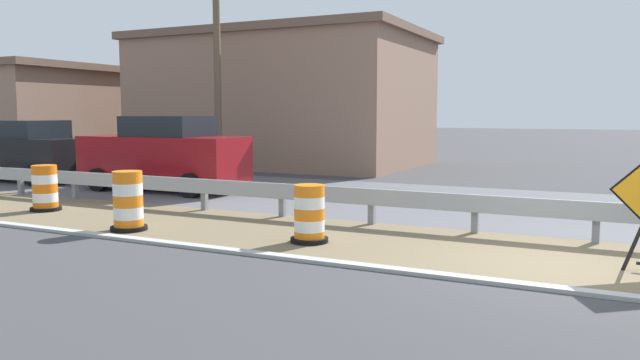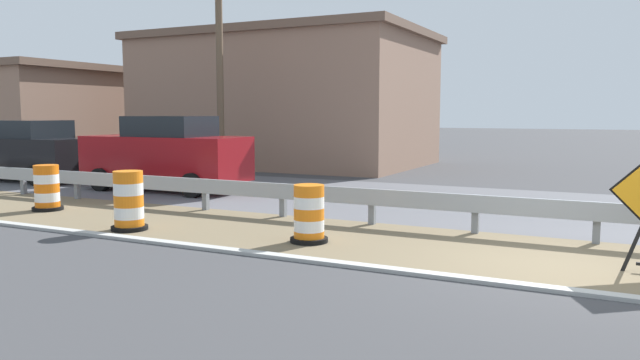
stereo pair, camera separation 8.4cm
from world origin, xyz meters
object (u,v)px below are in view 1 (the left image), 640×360
(car_trailing_far_lane, at_px, (24,150))
(utility_pole_near, at_px, (217,60))
(traffic_barrel_close, at_px, (128,204))
(traffic_barrel_mid, at_px, (45,190))
(car_lead_near_lane, at_px, (164,154))
(traffic_barrel_nearest, at_px, (309,217))

(car_trailing_far_lane, xyz_separation_m, utility_pole_near, (3.98, -4.75, 2.98))
(traffic_barrel_close, xyz_separation_m, car_trailing_far_lane, (4.94, 9.03, 0.47))
(traffic_barrel_close, xyz_separation_m, traffic_barrel_mid, (0.95, 3.33, -0.04))
(traffic_barrel_close, height_order, car_lead_near_lane, car_lead_near_lane)
(traffic_barrel_nearest, distance_m, car_lead_near_lane, 8.08)
(car_lead_near_lane, distance_m, utility_pole_near, 5.06)
(traffic_barrel_nearest, height_order, traffic_barrel_mid, traffic_barrel_mid)
(car_lead_near_lane, bearing_deg, car_trailing_far_lane, -1.44)
(traffic_barrel_close, relative_size, utility_pole_near, 0.15)
(car_lead_near_lane, bearing_deg, traffic_barrel_mid, 88.30)
(traffic_barrel_nearest, distance_m, utility_pole_near, 11.97)
(utility_pole_near, bearing_deg, car_trailing_far_lane, 129.97)
(traffic_barrel_mid, bearing_deg, car_lead_near_lane, -0.70)
(traffic_barrel_close, distance_m, traffic_barrel_mid, 3.46)
(traffic_barrel_mid, relative_size, car_lead_near_lane, 0.21)
(traffic_barrel_nearest, height_order, car_trailing_far_lane, car_trailing_far_lane)
(traffic_barrel_nearest, bearing_deg, car_lead_near_lane, 57.20)
(traffic_barrel_close, xyz_separation_m, car_lead_near_lane, (4.89, 3.28, 0.54))
(car_trailing_far_lane, bearing_deg, car_lead_near_lane, 177.42)
(traffic_barrel_mid, distance_m, utility_pole_near, 8.75)
(traffic_barrel_close, bearing_deg, utility_pole_near, 25.70)
(traffic_barrel_mid, height_order, utility_pole_near, utility_pole_near)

